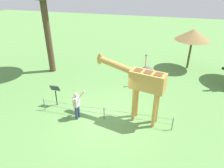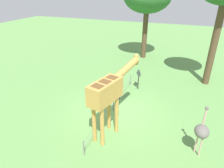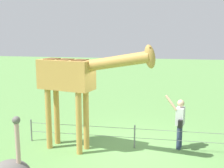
{
  "view_description": "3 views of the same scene",
  "coord_description": "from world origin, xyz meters",
  "px_view_note": "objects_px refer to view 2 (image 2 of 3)",
  "views": [
    {
      "loc": [
        -2.6,
        8.67,
        6.96
      ],
      "look_at": [
        -0.45,
        0.17,
        2.23
      ],
      "focal_mm": 33.53,
      "sensor_mm": 36.0,
      "label": 1
    },
    {
      "loc": [
        -8.82,
        -3.15,
        6.35
      ],
      "look_at": [
        -1.13,
        -0.24,
        2.27
      ],
      "focal_mm": 31.96,
      "sensor_mm": 36.0,
      "label": 2
    },
    {
      "loc": [
        0.87,
        -8.77,
        3.71
      ],
      "look_at": [
        -0.61,
        -0.56,
        2.17
      ],
      "focal_mm": 47.28,
      "sensor_mm": 36.0,
      "label": 3
    }
  ],
  "objects_px": {
    "giraffe": "(109,91)",
    "ostrich": "(202,131)",
    "visitor": "(118,85)",
    "info_sign": "(139,76)"
  },
  "relations": [
    {
      "from": "giraffe",
      "to": "visitor",
      "type": "bearing_deg",
      "value": 12.41
    },
    {
      "from": "visitor",
      "to": "info_sign",
      "type": "xyz_separation_m",
      "value": [
        1.68,
        -0.87,
        0.05
      ]
    },
    {
      "from": "info_sign",
      "to": "ostrich",
      "type": "bearing_deg",
      "value": -142.34
    },
    {
      "from": "visitor",
      "to": "ostrich",
      "type": "relative_size",
      "value": 0.77
    },
    {
      "from": "giraffe",
      "to": "ostrich",
      "type": "xyz_separation_m",
      "value": [
        0.03,
        -3.9,
        -1.06
      ]
    },
    {
      "from": "visitor",
      "to": "giraffe",
      "type": "bearing_deg",
      "value": -167.59
    },
    {
      "from": "giraffe",
      "to": "ostrich",
      "type": "height_order",
      "value": "giraffe"
    },
    {
      "from": "ostrich",
      "to": "info_sign",
      "type": "xyz_separation_m",
      "value": [
        4.84,
        3.73,
        -0.23
      ]
    },
    {
      "from": "giraffe",
      "to": "visitor",
      "type": "xyz_separation_m",
      "value": [
        3.18,
        0.7,
        -1.33
      ]
    },
    {
      "from": "giraffe",
      "to": "ostrich",
      "type": "relative_size",
      "value": 1.64
    }
  ]
}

